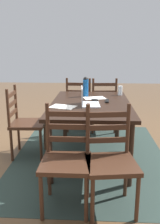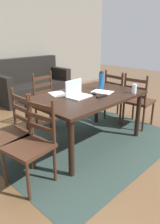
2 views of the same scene
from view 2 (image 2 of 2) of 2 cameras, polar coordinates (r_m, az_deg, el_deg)
The scene contains 16 objects.
ground_plane at distance 3.36m, azimuth 1.76°, elevation -7.94°, with size 14.00×14.00×0.00m, color brown.
area_rug at distance 3.36m, azimuth 1.76°, elevation -7.90°, with size 2.63×2.02×0.01m, color #283833.
dining_table at distance 3.10m, azimuth 1.89°, elevation 2.97°, with size 1.61×1.01×0.75m.
chair_right_far at distance 4.11m, azimuth 10.07°, elevation 4.03°, with size 0.48×0.48×0.95m.
chair_left_near at distance 2.39m, azimuth -12.72°, elevation -8.36°, with size 0.50×0.50×0.95m.
chair_left_far at distance 2.70m, azimuth -17.43°, elevation -5.33°, with size 0.44×0.44×0.95m.
chair_far_head at distance 3.78m, azimuth -8.02°, elevation 2.73°, with size 0.46×0.46×0.95m.
chair_right_near at distance 3.90m, azimuth 15.03°, elevation 2.79°, with size 0.47×0.47×0.95m.
couch at distance 5.61m, azimuth -12.54°, elevation 7.03°, with size 1.80×0.80×1.00m.
laptop at distance 2.98m, azimuth -0.82°, elevation 5.17°, with size 0.33×0.24×0.23m.
water_bottle at distance 3.40m, azimuth 5.66°, elevation 8.47°, with size 0.08×0.08×0.28m.
drinking_glass at distance 3.24m, azimuth 14.10°, elevation 5.95°, with size 0.07×0.07×0.14m, color silver.
computer_mouse at distance 3.10m, azimuth 3.76°, elevation 4.93°, with size 0.06×0.10×0.03m, color black.
tv_remote at distance 2.98m, azimuth 5.71°, elevation 4.12°, with size 0.04×0.17×0.02m, color black.
paper_stack_left at distance 3.25m, azimuth 5.90°, elevation 5.32°, with size 0.21×0.30×0.00m, color white.
paper_stack_right at distance 3.13m, azimuth -5.75°, elevation 4.75°, with size 0.21×0.30×0.00m, color white.
Camera 2 is at (-2.19, -1.99, 1.58)m, focal length 34.80 mm.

